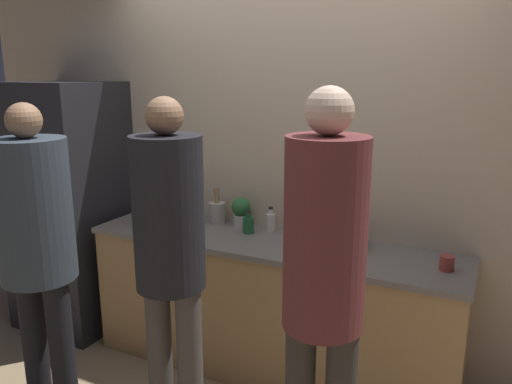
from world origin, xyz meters
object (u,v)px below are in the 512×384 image
at_px(bottle_dark, 141,213).
at_px(potted_plant, 241,211).
at_px(refrigerator, 70,207).
at_px(cup_red, 447,263).
at_px(utensil_crock, 217,212).
at_px(bottle_clear, 271,221).
at_px(person_right, 324,279).
at_px(person_center, 170,246).
at_px(fruit_bowl, 334,240).
at_px(bottle_green, 248,224).
at_px(person_left, 36,237).

bearing_deg(bottle_dark, potted_plant, 25.13).
distance_m(refrigerator, potted_plant, 1.35).
bearing_deg(cup_red, utensil_crock, 172.42).
bearing_deg(cup_red, potted_plant, 171.37).
distance_m(utensil_crock, bottle_clear, 0.41).
bearing_deg(potted_plant, bottle_dark, -154.87).
distance_m(person_right, bottle_clear, 1.28).
bearing_deg(person_center, utensil_crock, 107.62).
bearing_deg(fruit_bowl, cup_red, -8.38).
distance_m(utensil_crock, bottle_green, 0.32).
xyz_separation_m(fruit_bowl, potted_plant, (-0.69, 0.11, 0.07)).
bearing_deg(potted_plant, fruit_bowl, -8.86).
height_order(utensil_crock, bottle_clear, utensil_crock).
relative_size(person_center, bottle_green, 12.00).
height_order(refrigerator, potted_plant, refrigerator).
xyz_separation_m(person_center, potted_plant, (-0.12, 0.96, -0.08)).
bearing_deg(person_center, bottle_dark, 137.23).
relative_size(person_center, bottle_clear, 11.20).
distance_m(utensil_crock, bottle_dark, 0.51).
height_order(person_center, utensil_crock, person_center).
bearing_deg(utensil_crock, person_right, -43.11).
bearing_deg(person_right, person_left, -176.35).
xyz_separation_m(person_center, cup_red, (1.21, 0.75, -0.14)).
bearing_deg(cup_red, fruit_bowl, 171.62).
relative_size(person_left, cup_red, 21.88).
relative_size(bottle_dark, cup_red, 2.78).
height_order(bottle_green, potted_plant, potted_plant).
relative_size(person_right, bottle_green, 12.40).
bearing_deg(fruit_bowl, bottle_green, 179.94).
bearing_deg(utensil_crock, refrigerator, -168.49).
relative_size(refrigerator, utensil_crock, 7.50).
bearing_deg(person_center, person_right, -6.68).
distance_m(person_left, person_right, 1.52).
relative_size(utensil_crock, bottle_dark, 1.10).
bearing_deg(person_right, person_center, 173.32).
bearing_deg(potted_plant, person_left, -116.90).
bearing_deg(fruit_bowl, bottle_dark, -172.16).
relative_size(person_left, fruit_bowl, 4.79).
bearing_deg(fruit_bowl, person_left, -140.61).
bearing_deg(fruit_bowl, utensil_crock, 173.01).
bearing_deg(utensil_crock, bottle_green, -19.68).
relative_size(fruit_bowl, potted_plant, 1.84).
distance_m(bottle_dark, potted_plant, 0.67).
height_order(person_left, bottle_dark, person_left).
relative_size(refrigerator, cup_red, 22.83).
height_order(bottle_dark, cup_red, bottle_dark).
bearing_deg(person_center, person_left, -164.59).
xyz_separation_m(bottle_dark, potted_plant, (0.61, 0.29, 0.02)).
distance_m(person_left, person_center, 0.73).
height_order(fruit_bowl, cup_red, fruit_bowl).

